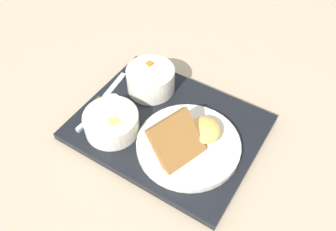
{
  "coord_description": "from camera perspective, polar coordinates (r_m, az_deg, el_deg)",
  "views": [
    {
      "loc": [
        0.27,
        -0.4,
        0.61
      ],
      "look_at": [
        0.0,
        0.0,
        0.05
      ],
      "focal_mm": 38.0,
      "sensor_mm": 36.0,
      "label": 1
    }
  ],
  "objects": [
    {
      "name": "bowl_salad",
      "position": [
        0.82,
        -2.8,
        5.98
      ],
      "size": [
        0.11,
        0.11,
        0.06
      ],
      "color": "silver",
      "rests_on": "serving_tray"
    },
    {
      "name": "knife",
      "position": [
        0.82,
        -11.09,
        2.01
      ],
      "size": [
        0.04,
        0.16,
        0.01
      ],
      "rotation": [
        0.0,
        0.0,
        1.72
      ],
      "color": "silver",
      "rests_on": "serving_tray"
    },
    {
      "name": "spoon",
      "position": [
        0.81,
        -10.23,
        1.47
      ],
      "size": [
        0.03,
        0.13,
        0.01
      ],
      "rotation": [
        0.0,
        0.0,
        1.56
      ],
      "color": "silver",
      "rests_on": "serving_tray"
    },
    {
      "name": "plate_main",
      "position": [
        0.72,
        3.4,
        -4.26
      ],
      "size": [
        0.21,
        0.21,
        0.09
      ],
      "color": "silver",
      "rests_on": "serving_tray"
    },
    {
      "name": "serving_tray",
      "position": [
        0.77,
        -0.0,
        -1.88
      ],
      "size": [
        0.39,
        0.31,
        0.02
      ],
      "color": "black",
      "rests_on": "ground_plane"
    },
    {
      "name": "bowl_soup",
      "position": [
        0.75,
        -9.08,
        -0.98
      ],
      "size": [
        0.12,
        0.12,
        0.05
      ],
      "color": "silver",
      "rests_on": "serving_tray"
    },
    {
      "name": "ground_plane",
      "position": [
        0.78,
        -0.0,
        -2.29
      ],
      "size": [
        4.0,
        4.0,
        0.0
      ],
      "primitive_type": "plane",
      "color": "tan"
    }
  ]
}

